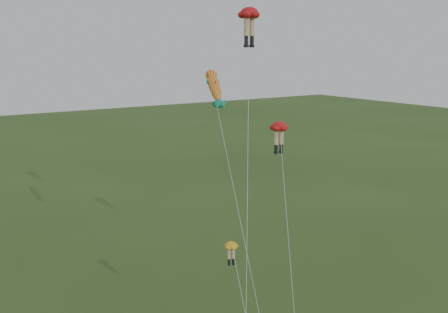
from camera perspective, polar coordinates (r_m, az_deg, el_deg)
legs_kite_red_high at (r=38.20m, az=2.91°, el=15.40°), size 7.03×9.29×24.17m
legs_kite_red_mid at (r=40.30m, az=6.33°, el=2.89°), size 5.96×9.64×15.44m
legs_kite_yellow at (r=33.13m, az=0.97°, el=-10.98°), size 1.22×4.13×8.82m
fish_kite at (r=36.36m, az=-1.11°, el=7.96°), size 1.78×9.31×19.94m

